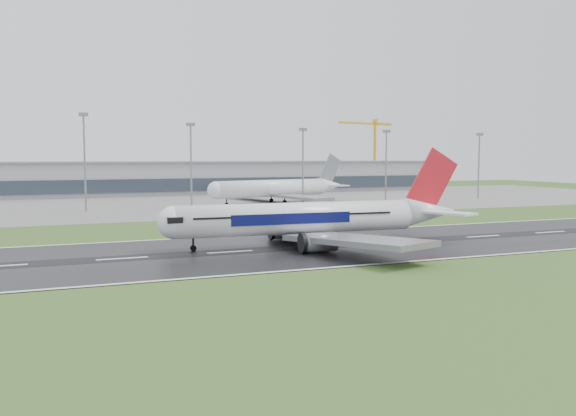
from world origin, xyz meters
name	(u,v)px	position (x,y,z in m)	size (l,w,h in m)	color
ground	(408,241)	(0.00, 0.00, 0.00)	(520.00, 520.00, 0.00)	#31521E
runway	(408,241)	(0.00, 0.00, 0.05)	(400.00, 45.00, 0.10)	black
apron	(237,201)	(0.00, 125.00, 0.04)	(400.00, 130.00, 0.08)	slate
terminal	(202,178)	(0.00, 185.00, 7.50)	(240.00, 36.00, 15.00)	#9699A0
main_airliner	(318,198)	(-20.59, 2.10, 9.68)	(64.92, 61.83, 19.17)	white
parked_airliner	(277,179)	(11.47, 110.08, 9.35)	(63.23, 58.87, 18.53)	white
tower_crane	(375,153)	(107.39, 200.00, 20.08)	(40.33, 2.20, 40.17)	gold
floodmast_1	(85,164)	(-60.21, 100.00, 15.68)	(0.64, 0.64, 31.36)	gray
floodmast_2	(191,167)	(-24.65, 100.00, 14.39)	(0.64, 0.64, 28.79)	gray
floodmast_3	(303,168)	(18.27, 100.00, 13.88)	(0.64, 0.64, 27.75)	gray
floodmast_4	(386,167)	(54.65, 100.00, 13.81)	(0.64, 0.64, 27.63)	gray
floodmast_5	(479,167)	(100.72, 100.00, 13.53)	(0.64, 0.64, 27.05)	gray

